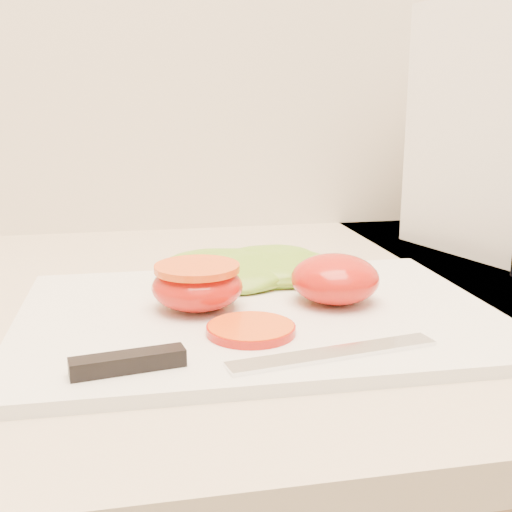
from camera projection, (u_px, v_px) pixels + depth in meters
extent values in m
cube|color=#C2B097|center=(280.00, 304.00, 0.64)|extent=(3.92, 0.65, 0.03)
cube|color=white|center=(258.00, 315.00, 0.55)|extent=(0.41, 0.30, 0.01)
ellipsoid|color=red|center=(335.00, 279.00, 0.56)|extent=(0.08, 0.08, 0.04)
ellipsoid|color=red|center=(197.00, 287.00, 0.55)|extent=(0.08, 0.08, 0.04)
cylinder|color=red|center=(197.00, 268.00, 0.54)|extent=(0.07, 0.07, 0.01)
cylinder|color=orange|center=(251.00, 329.00, 0.49)|extent=(0.07, 0.07, 0.01)
ellipsoid|color=olive|center=(225.00, 271.00, 0.62)|extent=(0.15, 0.11, 0.03)
ellipsoid|color=olive|center=(275.00, 267.00, 0.64)|extent=(0.13, 0.10, 0.03)
cube|color=silver|center=(334.00, 353.00, 0.45)|extent=(0.16, 0.05, 0.00)
cube|color=black|center=(128.00, 362.00, 0.43)|extent=(0.08, 0.03, 0.01)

